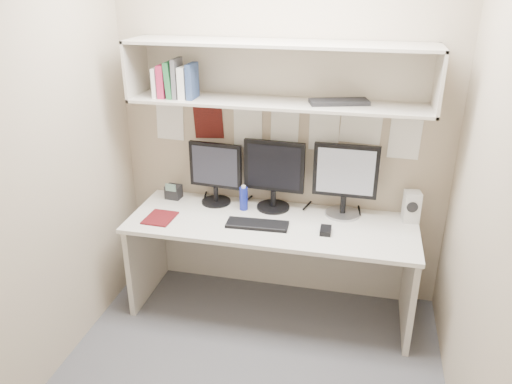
% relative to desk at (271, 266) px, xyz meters
% --- Properties ---
extents(floor, '(2.40, 2.00, 0.01)m').
position_rel_desk_xyz_m(floor, '(0.00, -0.65, -0.37)').
color(floor, '#4B4B51').
rests_on(floor, ground).
extents(wall_back, '(2.40, 0.02, 2.60)m').
position_rel_desk_xyz_m(wall_back, '(0.00, 0.35, 0.93)').
color(wall_back, tan).
rests_on(wall_back, ground).
extents(wall_front, '(2.40, 0.02, 2.60)m').
position_rel_desk_xyz_m(wall_front, '(0.00, -1.65, 0.93)').
color(wall_front, tan).
rests_on(wall_front, ground).
extents(wall_left, '(0.02, 2.00, 2.60)m').
position_rel_desk_xyz_m(wall_left, '(-1.20, -0.65, 0.93)').
color(wall_left, tan).
rests_on(wall_left, ground).
extents(wall_right, '(0.02, 2.00, 2.60)m').
position_rel_desk_xyz_m(wall_right, '(1.20, -0.65, 0.93)').
color(wall_right, tan).
rests_on(wall_right, ground).
extents(desk, '(2.00, 0.70, 0.73)m').
position_rel_desk_xyz_m(desk, '(0.00, 0.00, 0.00)').
color(desk, silver).
rests_on(desk, floor).
extents(overhead_hutch, '(2.00, 0.38, 0.40)m').
position_rel_desk_xyz_m(overhead_hutch, '(0.00, 0.21, 1.35)').
color(overhead_hutch, '#BFB6A6').
rests_on(overhead_hutch, wall_back).
extents(pinned_papers, '(1.92, 0.01, 0.48)m').
position_rel_desk_xyz_m(pinned_papers, '(0.00, 0.34, 0.88)').
color(pinned_papers, white).
rests_on(pinned_papers, wall_back).
extents(monitor_left, '(0.40, 0.22, 0.46)m').
position_rel_desk_xyz_m(monitor_left, '(-0.47, 0.22, 0.62)').
color(monitor_left, black).
rests_on(monitor_left, desk).
extents(monitor_center, '(0.44, 0.24, 0.51)m').
position_rel_desk_xyz_m(monitor_center, '(-0.03, 0.22, 0.64)').
color(monitor_center, black).
rests_on(monitor_center, desk).
extents(monitor_right, '(0.45, 0.25, 0.52)m').
position_rel_desk_xyz_m(monitor_right, '(0.47, 0.22, 0.64)').
color(monitor_right, '#A5A5AA').
rests_on(monitor_right, desk).
extents(keyboard, '(0.43, 0.17, 0.02)m').
position_rel_desk_xyz_m(keyboard, '(-0.08, -0.09, 0.37)').
color(keyboard, black).
rests_on(keyboard, desk).
extents(mouse, '(0.07, 0.12, 0.04)m').
position_rel_desk_xyz_m(mouse, '(0.38, -0.09, 0.38)').
color(mouse, black).
rests_on(mouse, desk).
extents(speaker, '(0.12, 0.13, 0.22)m').
position_rel_desk_xyz_m(speaker, '(0.94, 0.22, 0.47)').
color(speaker, silver).
rests_on(speaker, desk).
extents(blue_bottle, '(0.06, 0.06, 0.19)m').
position_rel_desk_xyz_m(blue_bottle, '(-0.24, 0.14, 0.45)').
color(blue_bottle, '#152195').
rests_on(blue_bottle, desk).
extents(maroon_notebook, '(0.20, 0.24, 0.01)m').
position_rel_desk_xyz_m(maroon_notebook, '(-0.77, -0.14, 0.37)').
color(maroon_notebook, '#510E12').
rests_on(maroon_notebook, desk).
extents(desk_phone, '(0.12, 0.11, 0.14)m').
position_rel_desk_xyz_m(desk_phone, '(-0.81, 0.22, 0.42)').
color(desk_phone, black).
rests_on(desk_phone, desk).
extents(book_stack, '(0.28, 0.16, 0.26)m').
position_rel_desk_xyz_m(book_stack, '(-0.69, 0.11, 1.29)').
color(book_stack, white).
rests_on(book_stack, overhead_hutch).
extents(hutch_tray, '(0.40, 0.24, 0.03)m').
position_rel_desk_xyz_m(hutch_tray, '(0.40, 0.17, 1.19)').
color(hutch_tray, black).
rests_on(hutch_tray, overhead_hutch).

